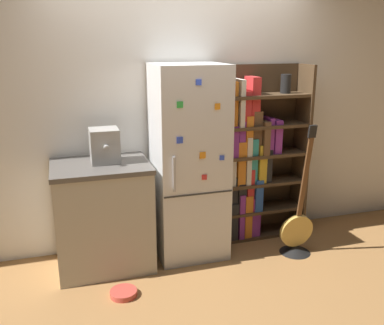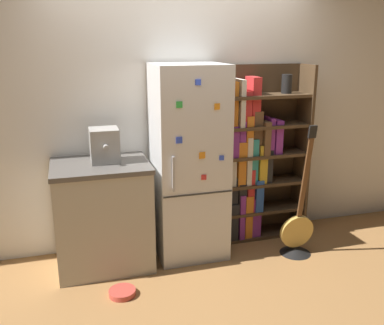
{
  "view_description": "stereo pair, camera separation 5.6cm",
  "coord_description": "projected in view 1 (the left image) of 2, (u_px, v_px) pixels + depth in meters",
  "views": [
    {
      "loc": [
        -1.07,
        -3.39,
        1.93
      ],
      "look_at": [
        0.03,
        0.15,
        0.87
      ],
      "focal_mm": 40.0,
      "sensor_mm": 36.0,
      "label": 1
    },
    {
      "loc": [
        -1.02,
        -3.41,
        1.93
      ],
      "look_at": [
        0.03,
        0.15,
        0.87
      ],
      "focal_mm": 40.0,
      "sensor_mm": 36.0,
      "label": 2
    }
  ],
  "objects": [
    {
      "name": "espresso_machine",
      "position": [
        105.0,
        145.0,
        3.61
      ],
      "size": [
        0.24,
        0.3,
        0.29
      ],
      "color": "#A5A39E",
      "rests_on": "kitchen_counter"
    },
    {
      "name": "refrigerator",
      "position": [
        189.0,
        163.0,
        3.86
      ],
      "size": [
        0.62,
        0.61,
        1.75
      ],
      "color": "silver",
      "rests_on": "ground_plane"
    },
    {
      "name": "guitar",
      "position": [
        296.0,
        235.0,
        4.0
      ],
      "size": [
        0.32,
        0.3,
        1.25
      ],
      "color": "black",
      "rests_on": "ground_plane"
    },
    {
      "name": "bookshelf",
      "position": [
        252.0,
        160.0,
        4.23
      ],
      "size": [
        0.86,
        0.32,
        1.72
      ],
      "color": "#4C3823",
      "rests_on": "ground_plane"
    },
    {
      "name": "wall_back",
      "position": [
        179.0,
        110.0,
        4.03
      ],
      "size": [
        8.0,
        0.05,
        2.6
      ],
      "color": "white",
      "rests_on": "ground_plane"
    },
    {
      "name": "kitchen_counter",
      "position": [
        103.0,
        215.0,
        3.72
      ],
      "size": [
        0.82,
        0.65,
        0.94
      ],
      "color": "#BCB7A8",
      "rests_on": "ground_plane"
    },
    {
      "name": "pet_bowl",
      "position": [
        124.0,
        293.0,
        3.36
      ],
      "size": [
        0.21,
        0.21,
        0.05
      ],
      "color": "#D84C3F",
      "rests_on": "ground_plane"
    },
    {
      "name": "ground_plane",
      "position": [
        194.0,
        258.0,
        3.95
      ],
      "size": [
        16.0,
        16.0,
        0.0
      ],
      "primitive_type": "plane",
      "color": "#A87542"
    }
  ]
}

